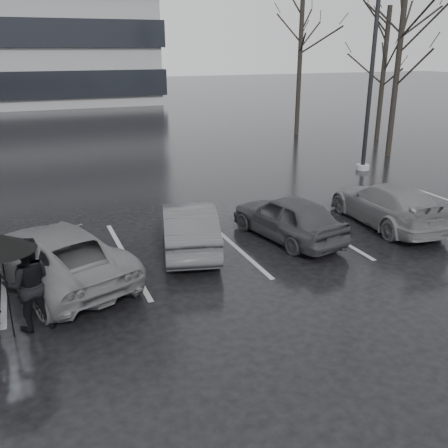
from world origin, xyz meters
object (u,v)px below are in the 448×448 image
car_west_b (55,255)px  pedestrian_right (28,284)px  car_east (387,204)px  lamp_post (373,56)px  tree_east (397,69)px  car_west_a (189,226)px  tree_north (300,60)px  car_main (288,217)px  tree_ne (383,75)px

car_west_b → pedestrian_right: (-0.58, -1.88, 0.26)m
car_east → lamp_post: bearing=-117.3°
tree_east → pedestrian_right: bearing=-148.4°
car_east → tree_east: tree_east is taller
car_west_a → pedestrian_right: (-3.90, -2.58, 0.28)m
tree_north → car_main: bearing=-120.8°
car_east → lamp_post: 8.05m
car_main → car_east: car_east is taller
car_west_a → tree_north: bearing=-114.5°
car_east → lamp_post: lamp_post is taller
car_west_b → tree_ne: size_ratio=0.65×
car_main → tree_ne: bearing=-147.2°
tree_east → tree_ne: tree_east is taller
pedestrian_right → car_west_a: bearing=-148.7°
car_main → car_east: bearing=168.0°
car_west_b → car_main: bearing=163.6°
car_east → tree_north: size_ratio=0.50×
lamp_post → tree_north: (1.94, 8.96, -0.33)m
tree_east → car_east: bearing=-129.8°
tree_east → tree_ne: bearing=58.0°
lamp_post → tree_east: lamp_post is taller
car_west_b → lamp_post: bearing=-174.0°
car_west_b → car_east: (9.28, 0.32, -0.01)m
car_main → pedestrian_right: pedestrian_right is taller
car_east → tree_east: bearing=-125.5°
car_west_b → tree_ne: tree_ne is taller
tree_north → car_west_a: bearing=-128.5°
lamp_post → tree_east: size_ratio=1.25×
tree_east → car_west_b: bearing=-152.5°
car_east → pedestrian_right: (-9.86, -2.20, 0.28)m
car_main → lamp_post: size_ratio=0.36×
car_main → car_east: size_ratio=0.85×
car_east → tree_ne: size_ratio=0.61×
car_west_b → car_west_a: bearing=172.0°
pedestrian_right → tree_east: tree_east is taller
tree_ne → tree_east: bearing=-122.0°
car_main → tree_ne: tree_ne is taller
car_west_a → lamp_post: (9.63, 5.60, 3.96)m
tree_ne → pedestrian_right: bearing=-143.3°
car_main → tree_north: bearing=-131.9°
car_west_a → tree_north: tree_north is taller
car_east → tree_north: bearing=-106.3°
pedestrian_right → tree_east: bearing=-150.6°
car_west_a → car_west_b: car_west_b is taller
car_west_a → tree_east: tree_east is taller
car_west_a → car_west_b: size_ratio=0.82×
car_main → tree_ne: size_ratio=0.51×
car_main → car_west_b: bearing=-7.5°
car_main → tree_north: size_ratio=0.42×
pedestrian_right → lamp_post: bearing=-151.0°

